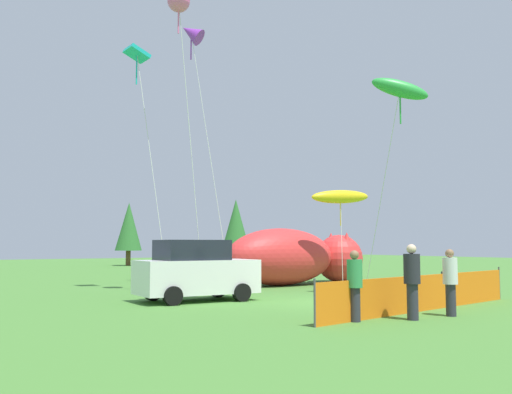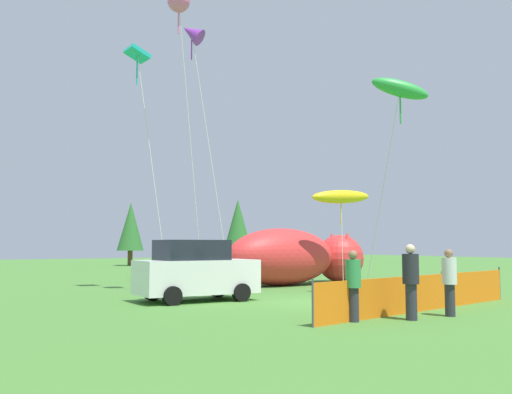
# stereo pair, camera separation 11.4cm
# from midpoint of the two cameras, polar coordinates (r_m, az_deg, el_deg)

# --- Properties ---
(ground_plane) EXTENTS (120.00, 120.00, 0.00)m
(ground_plane) POSITION_cam_midpoint_polar(r_m,az_deg,el_deg) (18.93, 7.14, -10.43)
(ground_plane) COLOR #477F33
(parked_car) EXTENTS (4.02, 2.14, 2.03)m
(parked_car) POSITION_cam_midpoint_polar(r_m,az_deg,el_deg) (19.28, -6.22, -7.38)
(parked_car) COLOR white
(parked_car) RESTS_ON ground
(folding_chair) EXTENTS (0.76, 0.76, 0.93)m
(folding_chair) POSITION_cam_midpoint_polar(r_m,az_deg,el_deg) (21.05, 18.60, -8.17)
(folding_chair) COLOR black
(folding_chair) RESTS_ON ground
(inflatable_cat) EXTENTS (7.96, 3.04, 2.62)m
(inflatable_cat) POSITION_cam_midpoint_polar(r_m,az_deg,el_deg) (26.88, 3.77, -6.18)
(inflatable_cat) COLOR red
(inflatable_cat) RESTS_ON ground
(safety_fence) EXTENTS (9.55, 1.71, 1.11)m
(safety_fence) POSITION_cam_midpoint_polar(r_m,az_deg,el_deg) (17.22, 16.42, -9.17)
(safety_fence) COLOR orange
(safety_fence) RESTS_ON ground
(spectator_in_yellow_shirt) EXTENTS (0.38, 0.38, 1.76)m
(spectator_in_yellow_shirt) POSITION_cam_midpoint_polar(r_m,az_deg,el_deg) (16.04, 18.66, -7.82)
(spectator_in_yellow_shirt) COLOR #2D2D38
(spectator_in_yellow_shirt) RESTS_ON ground
(spectator_in_green_shirt) EXTENTS (0.38, 0.38, 1.74)m
(spectator_in_green_shirt) POSITION_cam_midpoint_polar(r_m,az_deg,el_deg) (14.34, 9.62, -8.44)
(spectator_in_green_shirt) COLOR #2D2D38
(spectator_in_green_shirt) RESTS_ON ground
(spectator_in_grey_shirt) EXTENTS (0.41, 0.41, 1.89)m
(spectator_in_grey_shirt) POSITION_cam_midpoint_polar(r_m,az_deg,el_deg) (14.95, 15.13, -7.87)
(spectator_in_grey_shirt) COLOR #2D2D38
(spectator_in_grey_shirt) RESTS_ON ground
(kite_yellow_hero) EXTENTS (3.12, 1.10, 4.40)m
(kite_yellow_hero) POSITION_cam_midpoint_polar(r_m,az_deg,el_deg) (25.82, 8.32, 0.01)
(kite_yellow_hero) COLOR silver
(kite_yellow_hero) RESTS_ON ground
(kite_purple_delta) EXTENTS (1.75, 2.81, 12.48)m
(kite_purple_delta) POSITION_cam_midpoint_polar(r_m,az_deg,el_deg) (28.18, -6.60, 15.89)
(kite_purple_delta) COLOR silver
(kite_purple_delta) RESTS_ON ground
(kite_teal_diamond) EXTENTS (1.24, 2.34, 10.06)m
(kite_teal_diamond) POSITION_cam_midpoint_polar(r_m,az_deg,el_deg) (24.87, -11.90, 13.37)
(kite_teal_diamond) COLOR silver
(kite_teal_diamond) RESTS_ON ground
(kite_pink_octopus) EXTENTS (1.54, 0.88, 11.76)m
(kite_pink_octopus) POSITION_cam_midpoint_polar(r_m,az_deg,el_deg) (23.58, -7.87, 18.72)
(kite_pink_octopus) COLOR silver
(kite_pink_octopus) RESTS_ON ground
(kite_green_fish) EXTENTS (2.10, 3.30, 8.22)m
(kite_green_fish) POSITION_cam_midpoint_polar(r_m,az_deg,el_deg) (21.90, 14.04, 10.38)
(kite_green_fish) COLOR silver
(kite_green_fish) RESTS_ON ground
(horizon_tree_east) EXTENTS (2.76, 2.76, 6.60)m
(horizon_tree_east) POSITION_cam_midpoint_polar(r_m,az_deg,el_deg) (60.04, -2.08, -2.66)
(horizon_tree_east) COLOR brown
(horizon_tree_east) RESTS_ON ground
(horizon_tree_mid) EXTENTS (2.33, 2.33, 5.55)m
(horizon_tree_mid) POSITION_cam_midpoint_polar(r_m,az_deg,el_deg) (51.44, -12.67, -2.92)
(horizon_tree_mid) COLOR brown
(horizon_tree_mid) RESTS_ON ground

